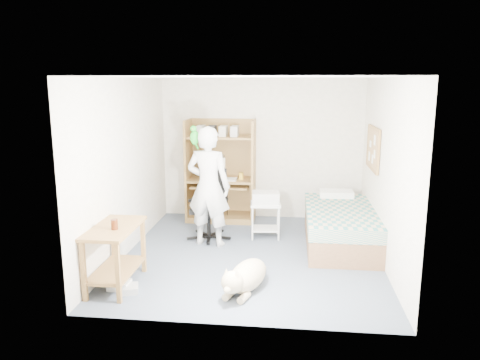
{
  "coord_description": "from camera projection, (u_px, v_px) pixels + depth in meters",
  "views": [
    {
      "loc": [
        0.55,
        -6.34,
        2.45
      ],
      "look_at": [
        -0.19,
        0.24,
        1.05
      ],
      "focal_mm": 35.0,
      "sensor_mm": 36.0,
      "label": 1
    }
  ],
  "objects": [
    {
      "name": "wall_right",
      "position": [
        385.0,
        172.0,
        6.28
      ],
      "size": [
        0.02,
        4.0,
        2.5
      ],
      "primitive_type": "cube",
      "color": "beige",
      "rests_on": "floor"
    },
    {
      "name": "wall_left",
      "position": [
        127.0,
        167.0,
        6.67
      ],
      "size": [
        0.02,
        4.0,
        2.5
      ],
      "primitive_type": "cube",
      "color": "beige",
      "rests_on": "floor"
    },
    {
      "name": "wall_back",
      "position": [
        262.0,
        149.0,
        8.42
      ],
      "size": [
        3.6,
        0.02,
        2.5
      ],
      "primitive_type": "cube",
      "color": "beige",
      "rests_on": "floor"
    },
    {
      "name": "parrot",
      "position": [
        195.0,
        136.0,
        6.88
      ],
      "size": [
        0.13,
        0.23,
        0.37
      ],
      "rotation": [
        0.0,
        0.0,
        -0.18
      ],
      "color": "#15921D",
      "rests_on": "person"
    },
    {
      "name": "printer",
      "position": [
        266.0,
        198.0,
        7.38
      ],
      "size": [
        0.45,
        0.35,
        0.18
      ],
      "primitive_type": "cube",
      "rotation": [
        0.0,
        0.0,
        0.08
      ],
      "color": "beige",
      "rests_on": "printer_cart"
    },
    {
      "name": "pencil_cup",
      "position": [
        241.0,
        176.0,
        8.2
      ],
      "size": [
        0.08,
        0.08,
        0.12
      ],
      "primitive_type": "cylinder",
      "color": "gold",
      "rests_on": "computer_hutch"
    },
    {
      "name": "dog",
      "position": [
        246.0,
        276.0,
        5.54
      ],
      "size": [
        0.58,
        1.08,
        0.42
      ],
      "rotation": [
        0.0,
        0.0,
        -0.33
      ],
      "color": "tan",
      "rests_on": "floor"
    },
    {
      "name": "computer_hutch",
      "position": [
        221.0,
        175.0,
        8.33
      ],
      "size": [
        1.2,
        0.63,
        1.8
      ],
      "color": "brown",
      "rests_on": "floor"
    },
    {
      "name": "keyboard",
      "position": [
        217.0,
        185.0,
        8.21
      ],
      "size": [
        0.46,
        0.19,
        0.03
      ],
      "primitive_type": "cube",
      "rotation": [
        0.0,
        0.0,
        0.07
      ],
      "color": "beige",
      "rests_on": "computer_hutch"
    },
    {
      "name": "office_chair",
      "position": [
        210.0,
        214.0,
        7.41
      ],
      "size": [
        0.61,
        0.61,
        1.09
      ],
      "rotation": [
        0.0,
        0.0,
        -0.18
      ],
      "color": "black",
      "rests_on": "floor"
    },
    {
      "name": "drink_glass",
      "position": [
        114.0,
        224.0,
        5.46
      ],
      "size": [
        0.08,
        0.08,
        0.12
      ],
      "primitive_type": "cylinder",
      "color": "#421B0A",
      "rests_on": "side_desk"
    },
    {
      "name": "bed",
      "position": [
        340.0,
        226.0,
        7.13
      ],
      "size": [
        1.02,
        2.02,
        0.66
      ],
      "color": "brown",
      "rests_on": "floor"
    },
    {
      "name": "floor_box_a",
      "position": [
        119.0,
        285.0,
        5.62
      ],
      "size": [
        0.26,
        0.21,
        0.1
      ],
      "primitive_type": "cube",
      "rotation": [
        0.0,
        0.0,
        -0.03
      ],
      "color": "silver",
      "rests_on": "floor"
    },
    {
      "name": "side_desk",
      "position": [
        115.0,
        247.0,
        5.63
      ],
      "size": [
        0.5,
        1.0,
        0.75
      ],
      "color": "brown",
      "rests_on": "floor"
    },
    {
      "name": "floor",
      "position": [
        252.0,
        255.0,
        6.73
      ],
      "size": [
        4.0,
        4.0,
        0.0
      ],
      "primitive_type": "plane",
      "color": "#414B58",
      "rests_on": "ground"
    },
    {
      "name": "floor_box_b",
      "position": [
        130.0,
        289.0,
        5.54
      ],
      "size": [
        0.24,
        0.26,
        0.08
      ],
      "primitive_type": "cube",
      "rotation": [
        0.0,
        0.0,
        0.3
      ],
      "color": "#AEAEA9",
      "rests_on": "floor"
    },
    {
      "name": "corkboard",
      "position": [
        373.0,
        148.0,
        7.11
      ],
      "size": [
        0.04,
        0.94,
        0.66
      ],
      "color": "olive",
      "rests_on": "wall_right"
    },
    {
      "name": "person",
      "position": [
        209.0,
        187.0,
        7.0
      ],
      "size": [
        0.73,
        0.54,
        1.81
      ],
      "primitive_type": "imported",
      "rotation": [
        0.0,
        0.0,
        2.97
      ],
      "color": "silver",
      "rests_on": "floor"
    },
    {
      "name": "crt_monitor",
      "position": [
        214.0,
        167.0,
        8.32
      ],
      "size": [
        0.47,
        0.48,
        0.38
      ],
      "rotation": [
        0.0,
        0.0,
        0.17
      ],
      "color": "beige",
      "rests_on": "computer_hutch"
    },
    {
      "name": "ceiling",
      "position": [
        252.0,
        77.0,
        6.22
      ],
      "size": [
        3.6,
        4.0,
        0.02
      ],
      "primitive_type": "cube",
      "color": "white",
      "rests_on": "wall_back"
    },
    {
      "name": "printer_cart",
      "position": [
        265.0,
        215.0,
        7.44
      ],
      "size": [
        0.5,
        0.41,
        0.56
      ],
      "rotation": [
        0.0,
        0.0,
        0.08
      ],
      "color": "silver",
      "rests_on": "floor"
    }
  ]
}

